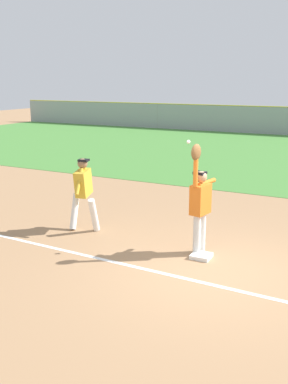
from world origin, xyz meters
The scene contains 7 objects.
ground_plane centered at (0.00, 0.00, 0.00)m, with size 73.00×73.00×0.00m, color #A37A54.
chalk_foul_line centered at (-4.40, -0.36, 0.00)m, with size 12.00×0.10×0.01m, color white.
first_base centered at (-0.40, 0.54, 0.04)m, with size 0.38×0.38×0.08m, color white.
fielder centered at (-0.53, 0.72, 1.12)m, with size 0.33×0.90×2.28m.
runner centered at (-3.43, 0.86, 1.00)m, with size 0.81×0.84×1.72m.
baseball centered at (-0.86, 0.88, 2.26)m, with size 0.07×0.07×0.07m, color white.
parked_car_blue centered at (-4.05, 26.61, 0.67)m, with size 4.55×2.42×1.25m.
Camera 1 is at (2.45, -7.40, 3.45)m, focal length 41.97 mm.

